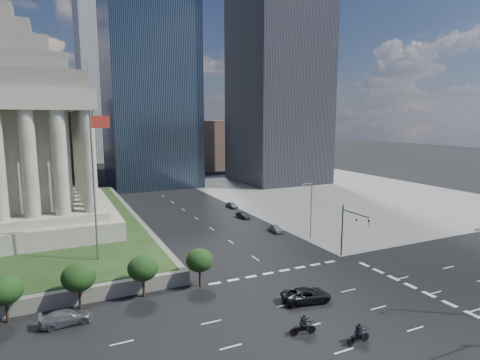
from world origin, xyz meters
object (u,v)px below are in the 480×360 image
traffic_signal_ne (350,225)px  parked_sedan_mid (243,215)px  parked_sedan_far (232,205)px  war_memorial (1,115)px  street_lamp_north (310,207)px  pickup_truck (306,295)px  flagpole (95,178)px  motorcycle_trail (358,333)px  suv_grey (66,317)px  parked_sedan_near (276,229)px  motorcycle_lead (303,325)px

traffic_signal_ne → parked_sedan_mid: size_ratio=2.14×
traffic_signal_ne → parked_sedan_far: 39.52m
war_memorial → street_lamp_north: war_memorial is taller
street_lamp_north → pickup_truck: bearing=-125.9°
traffic_signal_ne → parked_sedan_far: (-1.61, 39.22, -4.58)m
war_memorial → flagpole: (12.17, -24.00, -8.29)m
parked_sedan_far → motorcycle_trail: 58.91m
traffic_signal_ne → suv_grey: (-39.04, -2.70, -4.51)m
motorcycle_trail → parked_sedan_mid: bearing=74.9°
parked_sedan_near → motorcycle_trail: bearing=-104.5°
parked_sedan_far → motorcycle_lead: (-16.71, -53.99, 0.35)m
flagpole → pickup_truck: bearing=-43.4°
traffic_signal_ne → motorcycle_lead: size_ratio=2.92×
suv_grey → parked_sedan_far: 56.20m
traffic_signal_ne → parked_sedan_near: bearing=98.6°
war_memorial → traffic_signal_ne: bearing=-36.4°
war_memorial → motorcycle_lead: war_memorial is taller
street_lamp_north → parked_sedan_mid: street_lamp_north is taller
traffic_signal_ne → suv_grey: traffic_signal_ne is taller
suv_grey → motorcycle_lead: size_ratio=1.86×
street_lamp_north → parked_sedan_mid: size_ratio=2.67×
street_lamp_north → parked_sedan_near: 8.41m
parked_sedan_mid → motorcycle_lead: size_ratio=1.37×
traffic_signal_ne → pickup_truck: 17.16m
street_lamp_north → suv_grey: bearing=-160.7°
parked_sedan_mid → pickup_truck: bearing=-113.4°
parked_sedan_far → motorcycle_trail: (-12.89, -57.48, 0.32)m
street_lamp_north → motorcycle_lead: bearing=-126.3°
parked_sedan_mid → parked_sedan_near: bearing=-93.9°
flagpole → street_lamp_north: 35.95m
traffic_signal_ne → motorcycle_trail: bearing=-128.5°
flagpole → street_lamp_north: size_ratio=2.00×
parked_sedan_far → suv_grey: bearing=-136.0°
traffic_signal_ne → parked_sedan_near: traffic_signal_ne is taller
street_lamp_north → parked_sedan_far: (-2.44, 27.92, -4.99)m
war_memorial → flagpole: bearing=-63.1°
flagpole → street_lamp_north: flagpole is taller
motorcycle_trail → pickup_truck: bearing=84.2°
street_lamp_north → motorcycle_trail: size_ratio=3.76×
parked_sedan_mid → war_memorial: bearing=165.0°
street_lamp_north → pickup_truck: size_ratio=1.74×
war_memorial → parked_sedan_near: size_ratio=9.98×
parked_sedan_near → parked_sedan_mid: 12.12m
pickup_truck → motorcycle_trail: 9.26m
pickup_truck → parked_sedan_near: pickup_truck is taller
parked_sedan_far → flagpole: bearing=-142.8°
parked_sedan_near → parked_sedan_mid: bearing=98.4°
flagpole → motorcycle_lead: 32.11m
street_lamp_north → parked_sedan_near: (-3.41, 5.85, -5.00)m
parked_sedan_far → parked_sedan_near: bearing=-96.8°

